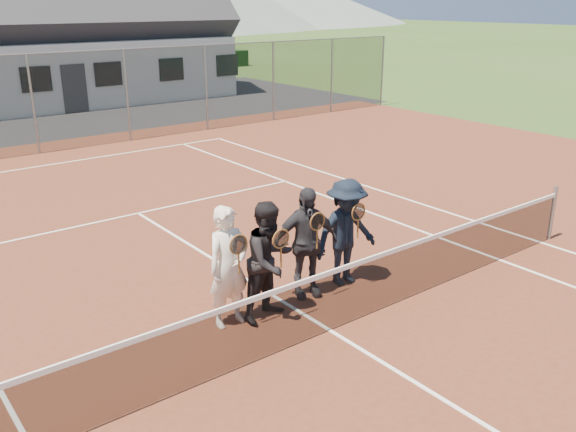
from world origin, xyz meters
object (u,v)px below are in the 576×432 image
player_a (229,267)px  tennis_net (330,298)px  player_d (346,233)px  player_c (306,243)px  player_b (270,261)px  clubhouse (47,11)px

player_a → tennis_net: bearing=-46.3°
tennis_net → player_d: 1.65m
player_a → player_c: 1.44m
player_a → player_c: bearing=1.4°
player_a → player_b: same height
player_c → player_d: 0.80m
player_b → player_a: bearing=161.9°
clubhouse → player_c: clubhouse is taller
tennis_net → player_b: (-0.42, 0.86, 0.38)m
player_b → player_d: bearing=5.6°
player_a → player_c: (1.44, 0.03, -0.00)m
clubhouse → tennis_net: bearing=-99.5°
player_c → player_d: bearing=-4.6°
tennis_net → player_c: 1.23m
tennis_net → player_c: player_c is taller
player_d → player_b: bearing=-174.4°
player_d → player_c: bearing=175.4°
player_d → clubhouse: bearing=83.1°
clubhouse → player_d: clubhouse is taller
tennis_net → player_b: size_ratio=6.49×
clubhouse → player_a: bearing=-102.3°
tennis_net → player_b: player_b is taller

